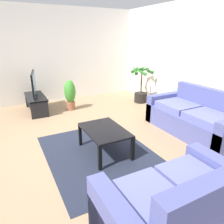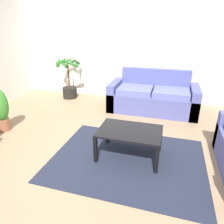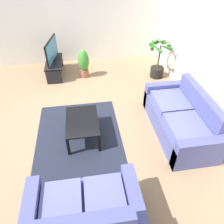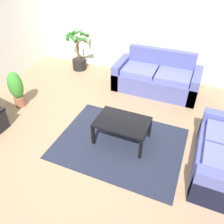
{
  "view_description": "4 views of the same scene",
  "coord_description": "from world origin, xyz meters",
  "px_view_note": "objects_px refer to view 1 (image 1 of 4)",
  "views": [
    {
      "loc": [
        3.4,
        -1.04,
        1.89
      ],
      "look_at": [
        0.41,
        0.53,
        0.66
      ],
      "focal_mm": 33.53,
      "sensor_mm": 36.0,
      "label": 1
    },
    {
      "loc": [
        1.04,
        -2.31,
        1.84
      ],
      "look_at": [
        0.16,
        0.67,
        0.53
      ],
      "focal_mm": 33.24,
      "sensor_mm": 36.0,
      "label": 2
    },
    {
      "loc": [
        3.62,
        0.43,
        3.13
      ],
      "look_at": [
        0.67,
        0.88,
        0.67
      ],
      "focal_mm": 33.76,
      "sensor_mm": 36.0,
      "label": 3
    },
    {
      "loc": [
        1.52,
        -2.48,
        2.87
      ],
      "look_at": [
        0.3,
        0.43,
        0.48
      ],
      "focal_mm": 35.86,
      "sensor_mm": 36.0,
      "label": 4
    }
  ],
  "objects_px": {
    "coffee_table": "(105,132)",
    "potted_plant_small": "(70,94)",
    "potted_palm": "(141,86)",
    "couch_loveseat": "(177,209)",
    "tv_stand": "(36,101)",
    "tv": "(34,84)",
    "couch_main": "(194,119)"
  },
  "relations": [
    {
      "from": "couch_main",
      "to": "potted_palm",
      "type": "xyz_separation_m",
      "value": [
        -2.25,
        0.26,
        0.2
      ]
    },
    {
      "from": "tv",
      "to": "potted_plant_small",
      "type": "xyz_separation_m",
      "value": [
        0.25,
        0.85,
        -0.32
      ]
    },
    {
      "from": "potted_palm",
      "to": "tv",
      "type": "bearing_deg",
      "value": -101.05
    },
    {
      "from": "potted_palm",
      "to": "potted_plant_small",
      "type": "bearing_deg",
      "value": -98.69
    },
    {
      "from": "tv",
      "to": "couch_main",
      "type": "bearing_deg",
      "value": 43.28
    },
    {
      "from": "tv_stand",
      "to": "tv",
      "type": "relative_size",
      "value": 1.08
    },
    {
      "from": "couch_main",
      "to": "potted_palm",
      "type": "distance_m",
      "value": 2.28
    },
    {
      "from": "tv_stand",
      "to": "potted_plant_small",
      "type": "xyz_separation_m",
      "value": [
        0.25,
        0.85,
        0.15
      ]
    },
    {
      "from": "coffee_table",
      "to": "potted_plant_small",
      "type": "relative_size",
      "value": 1.13
    },
    {
      "from": "couch_loveseat",
      "to": "potted_palm",
      "type": "height_order",
      "value": "potted_palm"
    },
    {
      "from": "couch_loveseat",
      "to": "tv",
      "type": "height_order",
      "value": "tv"
    },
    {
      "from": "couch_main",
      "to": "coffee_table",
      "type": "relative_size",
      "value": 2.14
    },
    {
      "from": "potted_plant_small",
      "to": "tv",
      "type": "bearing_deg",
      "value": -106.63
    },
    {
      "from": "tv_stand",
      "to": "tv",
      "type": "xyz_separation_m",
      "value": [
        0.0,
        0.0,
        0.47
      ]
    },
    {
      "from": "coffee_table",
      "to": "potted_plant_small",
      "type": "height_order",
      "value": "potted_plant_small"
    },
    {
      "from": "coffee_table",
      "to": "couch_loveseat",
      "type": "bearing_deg",
      "value": -1.62
    },
    {
      "from": "coffee_table",
      "to": "potted_plant_small",
      "type": "xyz_separation_m",
      "value": [
        -2.44,
        0.16,
        0.06
      ]
    },
    {
      "from": "couch_main",
      "to": "couch_loveseat",
      "type": "xyz_separation_m",
      "value": [
        1.62,
        -2.02,
        -0.0
      ]
    },
    {
      "from": "coffee_table",
      "to": "tv_stand",
      "type": "bearing_deg",
      "value": -165.59
    },
    {
      "from": "couch_loveseat",
      "to": "coffee_table",
      "type": "height_order",
      "value": "couch_loveseat"
    },
    {
      "from": "tv",
      "to": "coffee_table",
      "type": "relative_size",
      "value": 1.12
    },
    {
      "from": "coffee_table",
      "to": "potted_plant_small",
      "type": "bearing_deg",
      "value": 176.3
    },
    {
      "from": "coffee_table",
      "to": "tv",
      "type": "bearing_deg",
      "value": -165.65
    },
    {
      "from": "tv",
      "to": "potted_palm",
      "type": "bearing_deg",
      "value": 78.95
    },
    {
      "from": "tv_stand",
      "to": "tv",
      "type": "distance_m",
      "value": 0.47
    },
    {
      "from": "tv",
      "to": "potted_plant_small",
      "type": "height_order",
      "value": "tv"
    },
    {
      "from": "coffee_table",
      "to": "potted_palm",
      "type": "relative_size",
      "value": 0.81
    },
    {
      "from": "couch_loveseat",
      "to": "tv_stand",
      "type": "bearing_deg",
      "value": -171.75
    },
    {
      "from": "couch_loveseat",
      "to": "potted_palm",
      "type": "xyz_separation_m",
      "value": [
        -3.87,
        2.28,
        0.2
      ]
    },
    {
      "from": "couch_loveseat",
      "to": "coffee_table",
      "type": "xyz_separation_m",
      "value": [
        -1.74,
        0.05,
        0.08
      ]
    },
    {
      "from": "coffee_table",
      "to": "potted_palm",
      "type": "distance_m",
      "value": 3.08
    },
    {
      "from": "tv_stand",
      "to": "coffee_table",
      "type": "xyz_separation_m",
      "value": [
        2.7,
        0.69,
        0.1
      ]
    }
  ]
}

